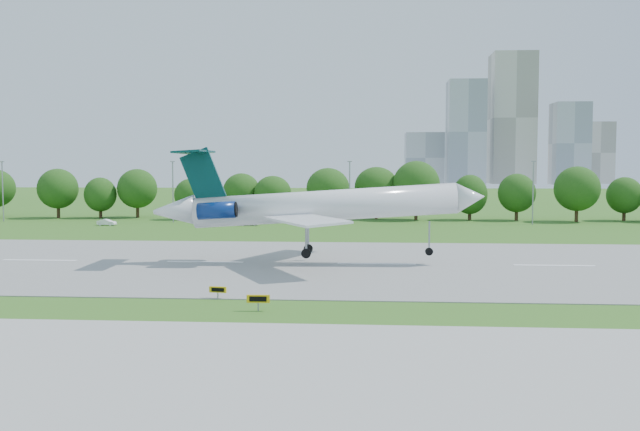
{
  "coord_description": "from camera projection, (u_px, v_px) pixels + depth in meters",
  "views": [
    {
      "loc": [
        19.57,
        -56.38,
        11.37
      ],
      "look_at": [
        14.01,
        18.0,
        6.1
      ],
      "focal_mm": 40.0,
      "sensor_mm": 36.0,
      "label": 1
    }
  ],
  "objects": [
    {
      "name": "taxiway",
      "position": [
        27.0,
        365.0,
        40.43
      ],
      "size": [
        400.0,
        23.0,
        0.08
      ],
      "primitive_type": "cube",
      "color": "#ADADA8",
      "rests_on": "ground"
    },
    {
      "name": "light_poles",
      "position": [
        260.0,
        191.0,
        139.65
      ],
      "size": [
        175.9,
        0.25,
        12.19
      ],
      "color": "gray",
      "rests_on": "ground"
    },
    {
      "name": "taxi_sign_right",
      "position": [
        218.0,
        290.0,
        60.58
      ],
      "size": [
        1.52,
        0.37,
        1.06
      ],
      "rotation": [
        0.0,
        0.0,
        -0.13
      ],
      "color": "gray",
      "rests_on": "ground"
    },
    {
      "name": "tree_line",
      "position": [
        280.0,
        190.0,
        149.42
      ],
      "size": [
        288.4,
        8.4,
        10.4
      ],
      "color": "#382314",
      "rests_on": "ground"
    },
    {
      "name": "service_vehicle_b",
      "position": [
        249.0,
        222.0,
        134.02
      ],
      "size": [
        3.87,
        1.75,
        1.29
      ],
      "primitive_type": "imported",
      "rotation": [
        0.0,
        0.0,
        1.63
      ],
      "color": "white",
      "rests_on": "ground"
    },
    {
      "name": "taxi_sign_centre",
      "position": [
        258.0,
        299.0,
        55.56
      ],
      "size": [
        1.82,
        0.29,
        1.27
      ],
      "rotation": [
        0.0,
        0.0,
        0.03
      ],
      "color": "gray",
      "rests_on": "ground"
    },
    {
      "name": "skyline",
      "position": [
        505.0,
        134.0,
        437.3
      ],
      "size": [
        127.0,
        52.0,
        80.0
      ],
      "color": "#B2B2B7",
      "rests_on": "ground"
    },
    {
      "name": "service_vehicle_a",
      "position": [
        107.0,
        222.0,
        134.56
      ],
      "size": [
        3.73,
        1.7,
        1.19
      ],
      "primitive_type": "imported",
      "rotation": [
        0.0,
        0.0,
        1.44
      ],
      "color": "white",
      "rests_on": "ground"
    },
    {
      "name": "runway",
      "position": [
        205.0,
        262.0,
        83.2
      ],
      "size": [
        400.0,
        45.0,
        0.08
      ],
      "primitive_type": "cube",
      "color": "gray",
      "rests_on": "ground"
    },
    {
      "name": "airliner",
      "position": [
        308.0,
        205.0,
        81.76
      ],
      "size": [
        38.33,
        27.89,
        12.53
      ],
      "rotation": [
        0.0,
        -0.06,
        0.04
      ],
      "color": "white",
      "rests_on": "ground"
    },
    {
      "name": "ground",
      "position": [
        133.0,
        304.0,
        58.34
      ],
      "size": [
        600.0,
        600.0,
        0.0
      ],
      "primitive_type": "plane",
      "color": "#32651A",
      "rests_on": "ground"
    }
  ]
}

